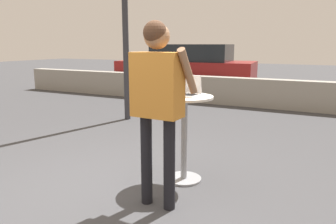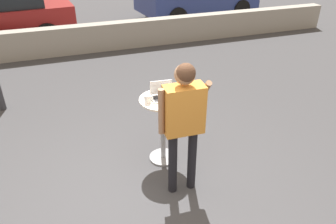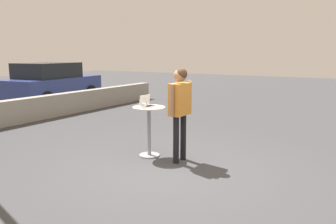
# 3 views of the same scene
# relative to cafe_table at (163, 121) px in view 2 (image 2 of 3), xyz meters

# --- Properties ---
(ground_plane) EXTENTS (50.00, 50.00, 0.00)m
(ground_plane) POSITION_rel_cafe_table_xyz_m (-0.48, -0.79, -0.64)
(ground_plane) COLOR #3D3D3F
(pavement_kerb) EXTENTS (14.76, 0.35, 0.71)m
(pavement_kerb) POSITION_rel_cafe_table_xyz_m (-0.48, 4.98, -0.29)
(pavement_kerb) COLOR gray
(pavement_kerb) RESTS_ON ground_plane
(cafe_table) EXTENTS (0.63, 0.63, 0.98)m
(cafe_table) POSITION_rel_cafe_table_xyz_m (0.00, 0.00, 0.00)
(cafe_table) COLOR gray
(cafe_table) RESTS_ON ground_plane
(laptop) EXTENTS (0.31, 0.26, 0.22)m
(laptop) POSITION_rel_cafe_table_xyz_m (0.00, 0.03, 0.39)
(laptop) COLOR silver
(laptop) RESTS_ON cafe_table
(coffee_mug) EXTENTS (0.12, 0.08, 0.11)m
(coffee_mug) POSITION_rel_cafe_table_xyz_m (-0.22, -0.03, 0.39)
(coffee_mug) COLOR white
(coffee_mug) RESTS_ON cafe_table
(standing_person) EXTENTS (0.61, 0.37, 1.74)m
(standing_person) POSITION_rel_cafe_table_xyz_m (0.03, -0.67, 0.48)
(standing_person) COLOR black
(standing_person) RESTS_ON ground_plane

